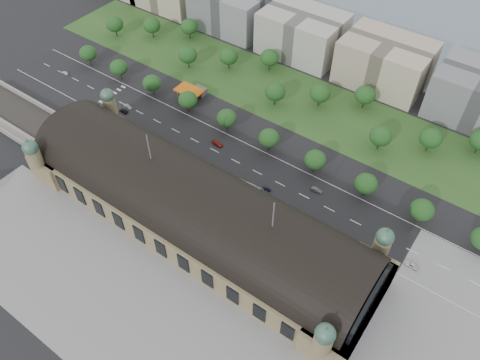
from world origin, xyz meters
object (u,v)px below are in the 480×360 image
Objects in this scene: traffic_car_3 at (217,144)px; traffic_car_4 at (267,189)px; parked_car_6 at (193,164)px; bus_mid at (249,188)px; traffic_car_6 at (411,265)px; parked_car_1 at (120,132)px; parked_car_0 at (103,116)px; traffic_car_2 at (123,111)px; traffic_car_5 at (317,190)px; parked_car_5 at (193,172)px; petrol_station at (195,91)px; bus_west at (224,175)px; parked_car_2 at (158,145)px; parked_car_4 at (132,135)px; bus_east at (281,205)px; traffic_car_0 at (65,73)px; traffic_car_1 at (128,107)px; parked_car_3 at (118,131)px.

traffic_car_3 is 35.67m from traffic_car_4.
bus_mid reaches higher than parked_car_6.
traffic_car_6 is 142.82m from parked_car_1.
traffic_car_2 is at bearing 114.89° from parked_car_0.
traffic_car_4 is 0.78× the size of traffic_car_5.
parked_car_1 is 0.89× the size of parked_car_5.
traffic_car_3 reaches higher than parked_car_0.
bus_west is at bearing -38.77° from petrol_station.
parked_car_2 is (36.72, 0.13, 0.04)m from parked_car_0.
bus_mid is (-23.64, -16.51, 1.01)m from traffic_car_5.
parked_car_2 is at bearing 75.17° from parked_car_4.
parked_car_6 is 45.19m from bus_east.
traffic_car_2 is 1.27× the size of parked_car_0.
petrol_station is at bearing -104.01° from traffic_car_6.
parked_car_6 is (31.87, -40.75, -2.19)m from petrol_station.
parked_car_4 is (66.18, -15.50, 0.05)m from traffic_car_0.
traffic_car_2 is at bearing -123.10° from petrol_station.
parked_car_2 is 0.99× the size of parked_car_4.
petrol_station is 3.24× the size of traffic_car_0.
traffic_car_0 is at bearing 88.15° from traffic_car_5.
traffic_car_1 is 13.25m from parked_car_0.
bus_west reaches higher than traffic_car_2.
traffic_car_1 is 0.99× the size of parked_car_2.
petrol_station reaches higher than traffic_car_6.
parked_car_5 is (55.47, -12.46, 0.11)m from traffic_car_2.
parked_car_2 is 0.45× the size of bus_west.
parked_car_0 is (-26.09, -40.41, -2.30)m from petrol_station.
bus_east is (76.98, -38.28, -1.45)m from petrol_station.
traffic_car_3 is at bearing 85.63° from parked_car_3.
traffic_car_6 reaches higher than parked_car_6.
petrol_station reaches higher than parked_car_6.
traffic_car_6 is at bearing 70.86° from parked_car_4.
petrol_station reaches higher than parked_car_5.
traffic_car_0 is 0.83× the size of parked_car_6.
traffic_car_1 reaches higher than parked_car_1.
traffic_car_3 reaches higher than traffic_car_4.
traffic_car_5 reaches higher than parked_car_6.
traffic_car_2 is at bearing 91.71° from traffic_car_5.
parked_car_3 is (-22.25, -4.00, 0.07)m from parked_car_2.
parked_car_5 is (-97.11, -10.47, 0.03)m from traffic_car_6.
traffic_car_2 is at bearing -140.99° from parked_car_2.
traffic_car_2 is at bearing 80.97° from bus_mid.
traffic_car_2 is 0.86× the size of parked_car_5.
bus_east is at bearing -104.84° from traffic_car_3.
parked_car_1 is at bearing 98.43° from bus_west.
parked_car_0 is (-110.83, -18.64, -0.15)m from traffic_car_5.
traffic_car_5 is (52.10, 1.71, -0.03)m from traffic_car_3.
traffic_car_1 is at bearing -93.98° from traffic_car_4.
parked_car_1 is at bearing -82.70° from traffic_car_4.
parked_car_5 reaches higher than traffic_car_0.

